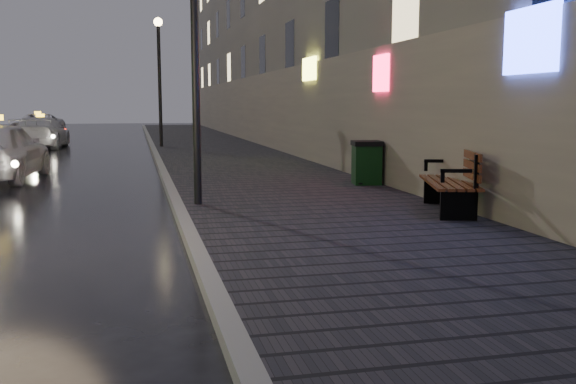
# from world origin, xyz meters

# --- Properties ---
(ground) EXTENTS (120.00, 120.00, 0.00)m
(ground) POSITION_xyz_m (0.00, 0.00, 0.00)
(ground) COLOR black
(ground) RESTS_ON ground
(sidewalk) EXTENTS (4.60, 58.00, 0.15)m
(sidewalk) POSITION_xyz_m (3.90, 21.00, 0.07)
(sidewalk) COLOR black
(sidewalk) RESTS_ON ground
(curb) EXTENTS (0.20, 58.00, 0.15)m
(curb) POSITION_xyz_m (1.50, 21.00, 0.07)
(curb) COLOR slate
(curb) RESTS_ON ground
(building_near) EXTENTS (1.80, 50.00, 13.00)m
(building_near) POSITION_xyz_m (7.10, 25.00, 6.50)
(building_near) COLOR #605B54
(building_near) RESTS_ON ground
(lamp_near) EXTENTS (0.36, 0.36, 5.28)m
(lamp_near) POSITION_xyz_m (1.85, 6.00, 3.49)
(lamp_near) COLOR black
(lamp_near) RESTS_ON sidewalk
(lamp_far) EXTENTS (0.36, 0.36, 5.28)m
(lamp_far) POSITION_xyz_m (1.85, 22.00, 3.49)
(lamp_far) COLOR black
(lamp_far) RESTS_ON sidewalk
(bench) EXTENTS (1.27, 2.15, 1.04)m
(bench) POSITION_xyz_m (5.93, 4.20, 0.67)
(bench) COLOR black
(bench) RESTS_ON sidewalk
(trash_bin) EXTENTS (0.73, 0.73, 0.97)m
(trash_bin) POSITION_xyz_m (5.80, 8.01, 0.64)
(trash_bin) COLOR black
(trash_bin) RESTS_ON sidewalk
(taxi_mid) EXTENTS (2.11, 4.75, 1.36)m
(taxi_mid) POSITION_xyz_m (-3.20, 24.30, 0.68)
(taxi_mid) COLOR white
(taxi_mid) RESTS_ON ground
(taxi_far) EXTENTS (2.58, 5.05, 1.36)m
(taxi_far) POSITION_xyz_m (-4.50, 33.08, 0.68)
(taxi_far) COLOR silver
(taxi_far) RESTS_ON ground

